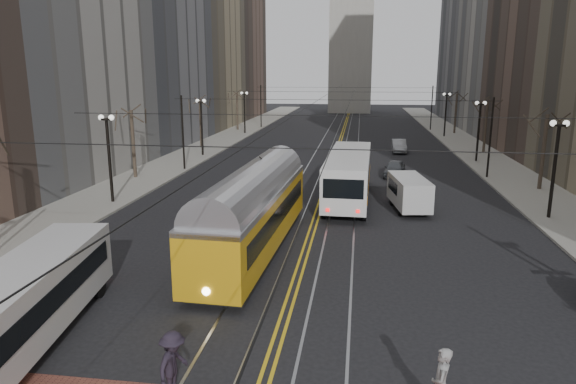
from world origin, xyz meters
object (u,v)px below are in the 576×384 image
(transit_bus, at_px, (17,314))
(streetcar, at_px, (254,218))
(rear_bus, at_px, (349,177))
(cargo_van, at_px, (409,194))
(sedan_silver, at_px, (399,146))
(pedestrian_d, at_px, (173,365))
(sedan_grey, at_px, (395,168))

(transit_bus, bearing_deg, streetcar, 54.92)
(streetcar, distance_m, rear_bus, 11.74)
(cargo_van, distance_m, sedan_silver, 24.65)
(transit_bus, distance_m, rear_bus, 23.27)
(transit_bus, relative_size, sedan_silver, 2.52)
(rear_bus, relative_size, cargo_van, 2.57)
(sedan_silver, distance_m, pedestrian_d, 46.02)
(transit_bus, height_order, sedan_silver, transit_bus)
(sedan_grey, distance_m, pedestrian_d, 32.39)
(streetcar, relative_size, sedan_silver, 3.33)
(rear_bus, relative_size, sedan_silver, 2.93)
(transit_bus, height_order, sedan_grey, transit_bus)
(rear_bus, height_order, cargo_van, rear_bus)
(streetcar, distance_m, cargo_van, 11.95)
(cargo_van, bearing_deg, rear_bus, 141.99)
(rear_bus, distance_m, pedestrian_d, 23.08)
(rear_bus, bearing_deg, transit_bus, -112.64)
(streetcar, relative_size, sedan_grey, 3.54)
(transit_bus, relative_size, cargo_van, 2.21)
(streetcar, bearing_deg, sedan_silver, 77.13)
(sedan_grey, distance_m, sedan_silver, 13.73)
(streetcar, relative_size, pedestrian_d, 7.31)
(cargo_van, height_order, sedan_silver, cargo_van)
(transit_bus, relative_size, pedestrian_d, 5.55)
(rear_bus, distance_m, sedan_silver, 22.98)
(sedan_grey, bearing_deg, streetcar, -102.38)
(cargo_van, distance_m, sedan_grey, 10.96)
(streetcar, xyz_separation_m, pedestrian_d, (0.24, -11.79, -0.68))
(sedan_grey, height_order, pedestrian_d, pedestrian_d)
(pedestrian_d, bearing_deg, rear_bus, 0.32)
(cargo_van, bearing_deg, streetcar, -141.19)
(sedan_grey, bearing_deg, transit_bus, -104.20)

